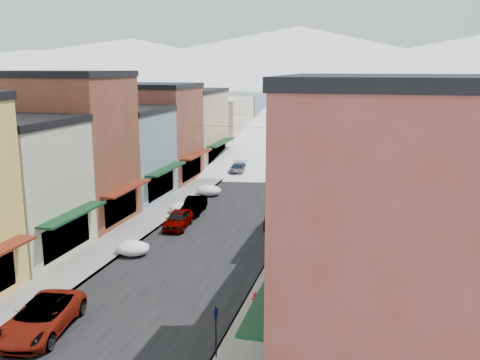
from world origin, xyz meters
The scene contains 36 objects.
road centered at (0.00, 60.00, 0.01)m, with size 10.00×160.00×0.01m, color black.
sidewalk_left centered at (-6.60, 60.00, 0.07)m, with size 3.20×160.00×0.15m, color gray.
sidewalk_right centered at (6.60, 60.00, 0.07)m, with size 3.20×160.00×0.15m, color gray.
curb_left centered at (-5.05, 60.00, 0.07)m, with size 0.10×160.00×0.15m, color slate.
curb_right centered at (5.05, 60.00, 0.07)m, with size 0.10×160.00×0.15m, color slate.
bldg_l_brick_near centered at (-13.69, 20.50, 6.26)m, with size 12.30×8.20×12.50m.
bldg_l_grayblue centered at (-13.19, 29.00, 4.51)m, with size 11.30×9.20×9.00m.
bldg_l_brick_far centered at (-14.19, 38.00, 5.51)m, with size 13.30×9.20×11.00m.
bldg_l_tan centered at (-13.19, 48.00, 5.01)m, with size 11.30×11.20×10.00m.
bldg_r_brick_near centered at (13.69, 3.00, 6.26)m, with size 12.30×9.20×12.50m.
bldg_r_green centered at (13.19, 12.00, 4.76)m, with size 11.30×9.20×9.50m.
bldg_r_blue centered at (13.19, 21.00, 5.26)m, with size 11.30×9.20×10.50m.
bldg_r_cream centered at (13.69, 30.00, 4.51)m, with size 12.30×9.20×9.00m.
bldg_r_brick_far centered at (14.19, 39.00, 5.76)m, with size 13.30×9.20×11.50m.
bldg_r_tan centered at (13.19, 49.00, 4.76)m, with size 11.30×11.20×9.50m.
distant_blocks centered at (0.00, 83.00, 4.00)m, with size 34.00×55.00×8.00m.
mountain_ridge centered at (-19.47, 277.18, 14.36)m, with size 670.00×340.00×34.00m.
overhead_cables centered at (0.00, 47.50, 6.20)m, with size 16.40×15.04×0.04m.
car_white_suv centered at (-3.82, 3.00, 0.79)m, with size 2.63×5.71×1.59m, color white.
car_silver_sedan centered at (-3.50, 21.03, 0.73)m, with size 1.71×4.26×1.45m, color gray.
car_dark_hatch centered at (-3.69, 25.58, 0.71)m, with size 1.51×4.33×1.43m, color black.
car_silver_wagon centered at (-4.30, 43.66, 0.67)m, with size 1.89×4.65×1.35m, color #9FA2A7.
car_green_sedan centered at (4.06, 23.02, 0.68)m, with size 1.43×4.11×1.35m, color black.
car_gray_suv centered at (4.30, 24.10, 0.66)m, with size 1.57×3.89×1.33m, color #979A9F.
car_black_sedan centered at (4.30, 46.88, 0.82)m, with size 2.29×5.63×1.63m, color black.
car_lane_silver centered at (-1.41, 51.73, 0.76)m, with size 1.79×4.44×1.51m, color #A3A4AB.
car_lane_white centered at (0.75, 70.86, 0.71)m, with size 2.36×5.11×1.42m, color white.
fire_hydrant centered at (5.82, 8.03, 0.53)m, with size 0.48×0.37×0.83m.
parking_sign centered at (5.20, 2.70, 1.56)m, with size 0.14×0.31×2.41m.
trash_can centered at (5.20, 16.60, 0.65)m, with size 0.58×0.58×0.99m.
streetlamp_near centered at (5.68, 31.49, 2.63)m, with size 0.33×0.33×3.93m.
streetlamp_far centered at (6.40, 55.00, 2.71)m, with size 0.34×0.34×4.06m.
planter_far centered at (6.47, 7.87, 0.47)m, with size 0.36×0.36×0.65m, color #365D2A.
snow_pile_near centered at (-4.28, 14.36, 0.47)m, with size 2.32×2.63×0.98m.
snow_pile_mid centered at (-4.49, 25.08, 0.50)m, with size 2.49×2.73×1.05m.
snow_pile_far centered at (-4.40, 32.39, 0.51)m, with size 2.50×2.74×1.06m.
Camera 1 is at (11.52, -18.03, 12.81)m, focal length 40.00 mm.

